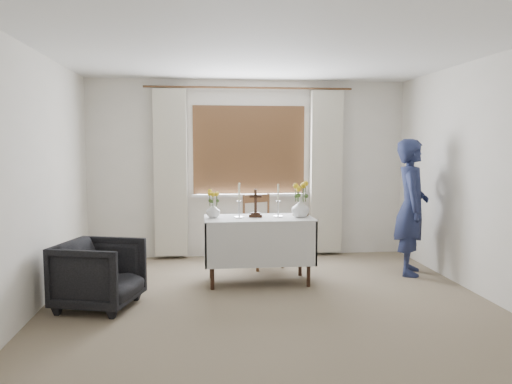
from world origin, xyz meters
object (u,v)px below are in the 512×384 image
at_px(person, 411,207).
at_px(armchair, 99,274).
at_px(altar_table, 258,250).
at_px(wooden_cross, 256,203).
at_px(flower_vase_left, 213,210).
at_px(wooden_chair, 263,231).
at_px(flower_vase_right, 300,208).

bearing_deg(person, armchair, 124.57).
height_order(altar_table, wooden_cross, wooden_cross).
bearing_deg(person, flower_vase_left, 113.93).
relative_size(wooden_chair, wooden_cross, 2.92).
bearing_deg(wooden_cross, wooden_chair, 84.57).
relative_size(altar_table, wooden_cross, 3.83).
height_order(wooden_cross, flower_vase_left, wooden_cross).
height_order(wooden_chair, flower_vase_right, flower_vase_right).
relative_size(altar_table, flower_vase_left, 7.43).
xyz_separation_m(altar_table, flower_vase_right, (0.48, -0.04, 0.49)).
bearing_deg(altar_table, wooden_chair, 78.77).
relative_size(person, flower_vase_left, 9.97).
bearing_deg(flower_vase_left, armchair, -146.43).
xyz_separation_m(wooden_chair, flower_vase_left, (-0.67, -0.71, 0.37)).
xyz_separation_m(altar_table, flower_vase_left, (-0.52, 0.03, 0.46)).
xyz_separation_m(armchair, wooden_cross, (1.62, 0.76, 0.59)).
height_order(flower_vase_left, flower_vase_right, flower_vase_right).
bearing_deg(flower_vase_right, flower_vase_left, 176.19).
bearing_deg(armchair, flower_vase_left, -40.20).
distance_m(person, flower_vase_left, 2.44).
xyz_separation_m(altar_table, person, (1.91, 0.18, 0.45)).
distance_m(altar_table, flower_vase_right, 0.69).
distance_m(wooden_chair, flower_vase_left, 1.04).
bearing_deg(person, wooden_cross, 114.76).
height_order(altar_table, armchair, altar_table).
bearing_deg(flower_vase_right, wooden_chair, 113.41).
height_order(wooden_chair, armchair, wooden_chair).
distance_m(wooden_chair, wooden_cross, 0.86).
distance_m(wooden_cross, flower_vase_left, 0.50).
bearing_deg(armchair, person, -59.50).
distance_m(altar_table, armchair, 1.80).
distance_m(wooden_cross, flower_vase_right, 0.52).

